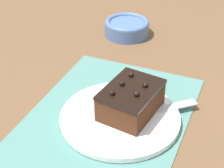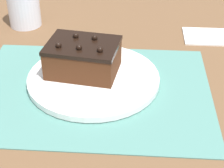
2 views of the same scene
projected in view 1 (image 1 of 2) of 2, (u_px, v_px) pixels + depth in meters
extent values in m
plane|color=brown|center=(108.00, 118.00, 0.83)|extent=(3.00, 3.00, 0.00)
cube|color=slate|center=(108.00, 117.00, 0.83)|extent=(0.46, 0.34, 0.00)
cylinder|color=white|center=(119.00, 119.00, 0.81)|extent=(0.26, 0.26, 0.01)
cube|color=#472614|center=(131.00, 101.00, 0.81)|extent=(0.15, 0.12, 0.05)
cube|color=black|center=(131.00, 90.00, 0.79)|extent=(0.15, 0.12, 0.01)
sphere|color=black|center=(112.00, 93.00, 0.77)|extent=(0.01, 0.01, 0.01)
sphere|color=black|center=(136.00, 95.00, 0.76)|extent=(0.01, 0.01, 0.01)
sphere|color=black|center=(122.00, 84.00, 0.80)|extent=(0.01, 0.01, 0.01)
sphere|color=black|center=(145.00, 85.00, 0.79)|extent=(0.01, 0.01, 0.01)
sphere|color=black|center=(131.00, 75.00, 0.83)|extent=(0.01, 0.01, 0.01)
cube|color=slate|center=(121.00, 116.00, 0.80)|extent=(0.06, 0.06, 0.01)
cube|color=#B7BABF|center=(167.00, 108.00, 0.83)|extent=(0.11, 0.12, 0.00)
cylinder|color=#4C6B9E|center=(127.00, 29.00, 1.16)|extent=(0.14, 0.14, 0.04)
torus|color=#4C6B9E|center=(127.00, 23.00, 1.15)|extent=(0.14, 0.14, 0.02)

